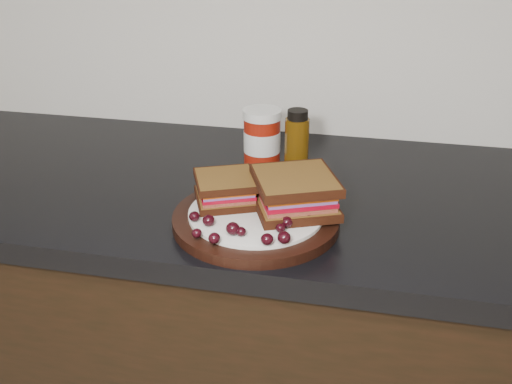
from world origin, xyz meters
TOP-DOWN VIEW (x-y plane):
  - base_cabinets at (0.00, 1.70)m, footprint 3.96×0.58m
  - countertop at (0.00, 1.70)m, footprint 3.98×0.60m
  - plate at (-0.04, 1.55)m, footprint 0.28×0.28m
  - sandwich_left at (-0.10, 1.57)m, footprint 0.13×0.13m
  - sandwich_right at (0.02, 1.57)m, footprint 0.17×0.17m
  - grape_0 at (-0.13, 1.49)m, footprint 0.02×0.02m
  - grape_1 at (-0.10, 1.48)m, footprint 0.02×0.02m
  - grape_2 at (-0.11, 1.44)m, footprint 0.02×0.02m
  - grape_3 at (-0.08, 1.43)m, footprint 0.02×0.02m
  - grape_4 at (-0.06, 1.46)m, footprint 0.02×0.02m
  - grape_5 at (-0.04, 1.46)m, footprint 0.02×0.02m
  - grape_6 at (0.00, 1.45)m, footprint 0.02×0.02m
  - grape_7 at (0.03, 1.45)m, footprint 0.02×0.02m
  - grape_8 at (0.01, 1.49)m, footprint 0.02×0.02m
  - grape_9 at (0.02, 1.50)m, footprint 0.02×0.02m
  - grape_10 at (0.05, 1.53)m, footprint 0.02×0.02m
  - grape_11 at (0.03, 1.56)m, footprint 0.02×0.02m
  - grape_12 at (0.04, 1.56)m, footprint 0.02×0.02m
  - grape_13 at (0.02, 1.60)m, footprint 0.02×0.02m
  - grape_14 at (-0.09, 1.60)m, footprint 0.02×0.02m
  - grape_15 at (-0.08, 1.56)m, footprint 0.02×0.02m
  - grape_16 at (-0.12, 1.56)m, footprint 0.02×0.02m
  - grape_17 at (-0.12, 1.54)m, footprint 0.02×0.02m
  - grape_18 at (-0.10, 1.60)m, footprint 0.02×0.02m
  - grape_19 at (-0.10, 1.58)m, footprint 0.02×0.02m
  - grape_20 at (-0.09, 1.54)m, footprint 0.02×0.02m
  - condiment_jar at (-0.08, 1.80)m, footprint 0.09×0.09m
  - oil_bottle at (-0.00, 1.76)m, footprint 0.06×0.06m

SIDE VIEW (x-z plane):
  - base_cabinets at x=0.00m, z-range 0.00..0.86m
  - countertop at x=0.00m, z-range 0.86..0.90m
  - plate at x=-0.04m, z-range 0.90..0.92m
  - grape_2 at x=-0.11m, z-range 0.92..0.94m
  - grape_5 at x=-0.04m, z-range 0.92..0.94m
  - grape_8 at x=0.01m, z-range 0.92..0.94m
  - grape_16 at x=-0.12m, z-range 0.92..0.94m
  - grape_11 at x=0.03m, z-range 0.92..0.94m
  - grape_14 at x=-0.09m, z-range 0.92..0.94m
  - grape_12 at x=0.04m, z-range 0.92..0.94m
  - grape_15 at x=-0.08m, z-range 0.92..0.94m
  - grape_19 at x=-0.10m, z-range 0.92..0.94m
  - grape_20 at x=-0.09m, z-range 0.92..0.94m
  - grape_0 at x=-0.13m, z-range 0.92..0.94m
  - grape_3 at x=-0.08m, z-range 0.92..0.94m
  - grape_17 at x=-0.12m, z-range 0.92..0.94m
  - grape_13 at x=0.02m, z-range 0.92..0.94m
  - grape_6 at x=0.00m, z-range 0.92..0.94m
  - grape_9 at x=0.02m, z-range 0.92..0.94m
  - grape_1 at x=-0.10m, z-range 0.92..0.94m
  - grape_18 at x=-0.10m, z-range 0.92..0.94m
  - grape_7 at x=0.03m, z-range 0.92..0.94m
  - grape_10 at x=0.05m, z-range 0.92..0.94m
  - grape_4 at x=-0.06m, z-range 0.92..0.94m
  - sandwich_left at x=-0.10m, z-range 0.92..0.97m
  - sandwich_right at x=0.02m, z-range 0.92..0.98m
  - condiment_jar at x=-0.08m, z-range 0.90..1.02m
  - oil_bottle at x=0.00m, z-range 0.90..1.03m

